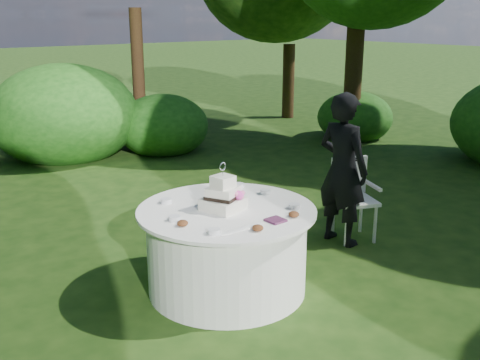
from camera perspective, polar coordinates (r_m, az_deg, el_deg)
name	(u,v)px	position (r m, az deg, el deg)	size (l,w,h in m)	color
ground	(227,289)	(5.17, -1.31, -10.99)	(80.00, 80.00, 0.00)	#17340E
napkins	(276,220)	(4.58, 3.63, -4.10)	(0.14, 0.14, 0.02)	#4C203E
feather_plume	(241,229)	(4.39, 0.11, -5.02)	(0.48, 0.07, 0.01)	white
guest	(343,169)	(6.01, 10.39, 1.08)	(0.60, 0.39, 1.63)	black
table	(227,249)	(5.01, -1.34, -7.04)	(1.56, 1.56, 0.77)	silver
cake	(223,197)	(4.81, -1.69, -1.72)	(0.37, 0.37, 0.42)	beige
chair	(352,192)	(6.26, 11.34, -1.20)	(0.55, 0.55, 0.89)	white
votives	(227,204)	(4.91, -1.35, -2.50)	(1.15, 0.96, 0.04)	silver
petal_cups	(239,211)	(4.72, -0.09, -3.22)	(0.95, 1.13, 0.05)	#562D16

